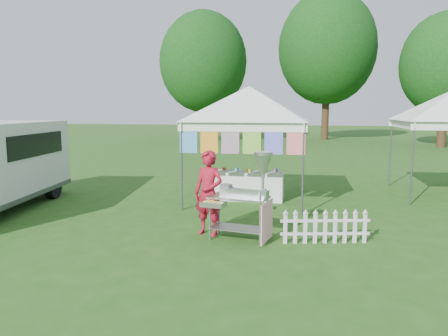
# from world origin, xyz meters

# --- Properties ---
(ground) EXTENTS (120.00, 120.00, 0.00)m
(ground) POSITION_xyz_m (0.00, 0.00, 0.00)
(ground) COLOR #234F16
(ground) RESTS_ON ground
(canopy_main) EXTENTS (4.24, 4.24, 3.45)m
(canopy_main) POSITION_xyz_m (0.00, 3.49, 2.99)
(canopy_main) COLOR #59595E
(canopy_main) RESTS_ON ground
(tree_left) EXTENTS (6.40, 6.40, 9.53)m
(tree_left) POSITION_xyz_m (-6.00, 24.00, 5.83)
(tree_left) COLOR #371F14
(tree_left) RESTS_ON ground
(tree_mid) EXTENTS (7.60, 7.60, 11.52)m
(tree_mid) POSITION_xyz_m (3.00, 28.00, 7.14)
(tree_mid) COLOR #371F14
(tree_mid) RESTS_ON ground
(tree_right) EXTENTS (5.60, 5.60, 8.42)m
(tree_right) POSITION_xyz_m (10.00, 22.00, 5.18)
(tree_right) COLOR #371F14
(tree_right) RESTS_ON ground
(donut_cart) EXTENTS (1.30, 0.81, 1.65)m
(donut_cart) POSITION_xyz_m (0.45, -0.13, 0.97)
(donut_cart) COLOR gray
(donut_cart) RESTS_ON ground
(vendor) EXTENTS (0.69, 0.55, 1.63)m
(vendor) POSITION_xyz_m (-0.34, 0.14, 0.82)
(vendor) COLOR maroon
(vendor) RESTS_ON ground
(picket_fence) EXTENTS (1.59, 0.37, 0.56)m
(picket_fence) POSITION_xyz_m (1.84, -0.03, 0.29)
(picket_fence) COLOR silver
(picket_fence) RESTS_ON ground
(display_table) EXTENTS (1.80, 0.70, 0.76)m
(display_table) POSITION_xyz_m (0.01, 3.57, 0.38)
(display_table) COLOR white
(display_table) RESTS_ON ground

